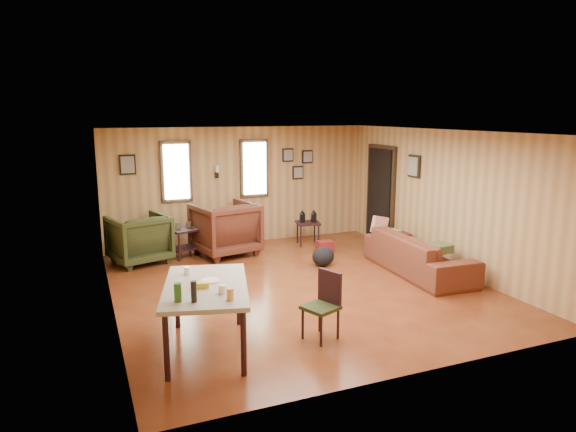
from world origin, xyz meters
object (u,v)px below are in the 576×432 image
object	(u,v)px
recliner_brown	(225,226)
side_table	(308,221)
sofa	(419,248)
recliner_green	(139,237)
end_table	(184,237)
dining_table	(206,291)

from	to	relation	value
recliner_brown	side_table	bearing A→B (deg)	169.69
sofa	recliner_brown	size ratio (longest dim) A/B	2.03
recliner_green	end_table	distance (m)	0.83
end_table	side_table	xyz separation A→B (m)	(2.53, -0.05, 0.12)
end_table	dining_table	world-z (taller)	dining_table
side_table	dining_table	world-z (taller)	dining_table
sofa	side_table	size ratio (longest dim) A/B	3.09
sofa	recliner_green	size ratio (longest dim) A/B	2.33
recliner_brown	side_table	distance (m)	1.77
sofa	recliner_green	bearing A→B (deg)	63.79
recliner_brown	end_table	size ratio (longest dim) A/B	1.64
end_table	recliner_green	bearing A→B (deg)	-175.94
end_table	side_table	bearing A→B (deg)	-1.10
recliner_green	side_table	world-z (taller)	recliner_green
recliner_brown	dining_table	xyz separation A→B (m)	(-1.28, -3.86, 0.16)
sofa	side_table	world-z (taller)	sofa
recliner_green	dining_table	distance (m)	3.92
sofa	side_table	xyz separation A→B (m)	(-0.95, 2.44, 0.06)
recliner_brown	dining_table	distance (m)	4.07
recliner_brown	side_table	xyz separation A→B (m)	(1.77, 0.05, -0.06)
dining_table	recliner_brown	bearing A→B (deg)	86.40
side_table	dining_table	bearing A→B (deg)	-127.93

